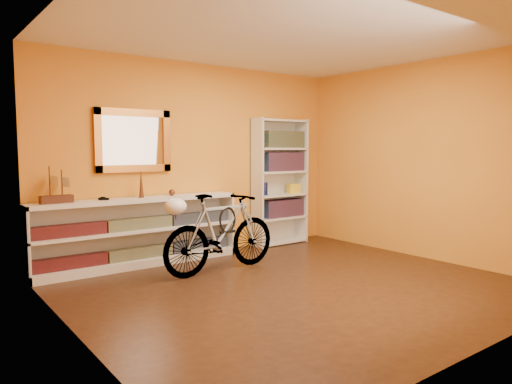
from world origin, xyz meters
TOP-DOWN VIEW (x-y plane):
  - floor at (0.00, 0.00)m, footprint 4.50×4.00m
  - ceiling at (0.00, 0.00)m, footprint 4.50×4.00m
  - back_wall at (0.00, 2.00)m, footprint 4.50×0.01m
  - left_wall at (-2.25, 0.00)m, footprint 0.01×4.00m
  - right_wall at (2.25, 0.00)m, footprint 0.01×4.00m
  - gilt_mirror at (-0.95, 1.97)m, footprint 0.98×0.06m
  - wall_socket at (0.90, 1.99)m, footprint 0.09×0.02m
  - console_unit at (-0.97, 1.81)m, footprint 2.60×0.35m
  - cd_row_lower at (-0.97, 1.79)m, footprint 2.50×0.13m
  - cd_row_upper at (-0.97, 1.79)m, footprint 2.50×0.13m
  - model_ship at (-1.92, 1.81)m, footprint 0.36×0.15m
  - toy_car at (-1.40, 1.81)m, footprint 0.00×0.00m
  - bronze_ornament at (-0.93, 1.81)m, footprint 0.06×0.06m
  - decorative_orb at (-0.51, 1.81)m, footprint 0.08×0.08m
  - bookcase at (1.31, 1.84)m, footprint 0.90×0.30m
  - book_row_a at (1.36, 1.84)m, footprint 0.70×0.22m
  - book_row_b at (1.36, 1.84)m, footprint 0.70×0.22m
  - book_row_c at (1.36, 1.84)m, footprint 0.70×0.22m
  - travel_mug at (1.01, 1.82)m, footprint 0.09×0.09m
  - red_tin at (1.11, 1.87)m, footprint 0.16×0.16m
  - yellow_bag at (1.56, 1.80)m, footprint 0.21×0.16m
  - bicycle at (-0.30, 0.98)m, footprint 0.51×1.61m
  - helmet at (-0.91, 0.94)m, footprint 0.24×0.23m
  - u_lock at (-0.21, 0.99)m, footprint 0.23×0.02m

SIDE VIEW (x-z plane):
  - floor at x=0.00m, z-range -0.01..0.00m
  - cd_row_lower at x=-0.97m, z-range 0.10..0.24m
  - wall_socket at x=0.90m, z-range 0.21..0.29m
  - console_unit at x=-0.97m, z-range 0.00..0.85m
  - bicycle at x=-0.30m, z-range 0.00..0.94m
  - cd_row_upper at x=-0.97m, z-range 0.47..0.60m
  - book_row_a at x=1.36m, z-range 0.42..0.68m
  - u_lock at x=-0.21m, z-range 0.49..0.73m
  - helmet at x=-0.91m, z-range 0.73..0.92m
  - yellow_bag at x=1.56m, z-range 0.77..0.91m
  - toy_car at x=-1.40m, z-range 0.85..0.85m
  - travel_mug at x=1.01m, z-range 0.77..0.96m
  - decorative_orb at x=-0.51m, z-range 0.85..0.93m
  - bookcase at x=1.31m, z-range 0.00..1.90m
  - bronze_ornament at x=-0.93m, z-range 0.85..1.20m
  - model_ship at x=-1.92m, z-range 0.85..1.26m
  - book_row_b at x=1.36m, z-range 1.11..1.40m
  - back_wall at x=0.00m, z-range 0.00..2.60m
  - left_wall at x=-2.25m, z-range 0.00..2.60m
  - right_wall at x=2.25m, z-range 0.00..2.60m
  - red_tin at x=1.11m, z-range 1.46..1.63m
  - gilt_mirror at x=-0.95m, z-range 1.16..1.94m
  - book_row_c at x=1.36m, z-range 1.46..1.71m
  - ceiling at x=0.00m, z-range 2.60..2.61m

